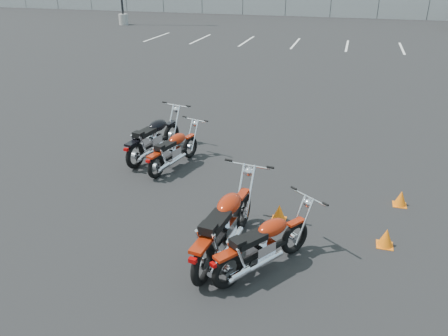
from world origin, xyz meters
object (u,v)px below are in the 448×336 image
(motorcycle_front_red, at_px, (174,150))
(motorcycle_second_black, at_px, (154,138))
(motorcycle_third_red, at_px, (225,225))
(motorcycle_rear_red, at_px, (264,245))

(motorcycle_front_red, xyz_separation_m, motorcycle_second_black, (-0.69, 0.44, 0.06))
(motorcycle_third_red, bearing_deg, motorcycle_second_black, 129.64)
(motorcycle_third_red, bearing_deg, motorcycle_rear_red, -19.52)
(motorcycle_second_black, height_order, motorcycle_rear_red, motorcycle_second_black)
(motorcycle_third_red, bearing_deg, motorcycle_front_red, 125.56)
(motorcycle_second_black, distance_m, motorcycle_third_red, 4.31)
(motorcycle_rear_red, bearing_deg, motorcycle_front_red, 131.32)
(motorcycle_front_red, distance_m, motorcycle_second_black, 0.82)
(motorcycle_second_black, xyz_separation_m, motorcycle_third_red, (2.75, -3.32, 0.04))
(motorcycle_second_black, relative_size, motorcycle_rear_red, 1.19)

